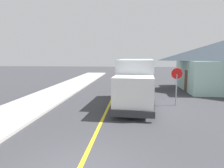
{
  "coord_description": "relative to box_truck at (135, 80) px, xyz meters",
  "views": [
    {
      "loc": [
        1.58,
        -5.51,
        3.46
      ],
      "look_at": [
        0.12,
        9.2,
        1.4
      ],
      "focal_mm": 32.38,
      "sensor_mm": 36.0,
      "label": 1
    }
  ],
  "objects": [
    {
      "name": "parked_car_mid",
      "position": [
        0.53,
        12.41,
        -0.97
      ],
      "size": [
        1.99,
        4.47,
        1.67
      ],
      "color": "#B7B7BC",
      "rests_on": "ground"
    },
    {
      "name": "centre_line_yellow",
      "position": [
        -1.82,
        1.28,
        -1.76
      ],
      "size": [
        0.16,
        56.0,
        0.01
      ],
      "primitive_type": "cube",
      "color": "gold",
      "rests_on": "ground"
    },
    {
      "name": "box_truck",
      "position": [
        0.0,
        0.0,
        0.0
      ],
      "size": [
        2.8,
        7.3,
        3.2
      ],
      "color": "silver",
      "rests_on": "ground"
    },
    {
      "name": "parked_car_far",
      "position": [
        0.23,
        19.89,
        -0.97
      ],
      "size": [
        1.85,
        4.42,
        1.67
      ],
      "color": "#2D4793",
      "rests_on": "ground"
    },
    {
      "name": "parked_car_furthest",
      "position": [
        0.06,
        26.4,
        -0.97
      ],
      "size": [
        1.8,
        4.4,
        1.67
      ],
      "color": "maroon",
      "rests_on": "ground"
    },
    {
      "name": "parked_car_near",
      "position": [
        0.02,
        6.63,
        -0.97
      ],
      "size": [
        1.94,
        4.45,
        1.67
      ],
      "color": "black",
      "rests_on": "ground"
    },
    {
      "name": "stop_sign",
      "position": [
        2.86,
        0.08,
        0.09
      ],
      "size": [
        0.8,
        0.1,
        2.65
      ],
      "color": "gray",
      "rests_on": "ground"
    }
  ]
}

